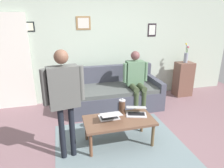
{
  "coord_description": "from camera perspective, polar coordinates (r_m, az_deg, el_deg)",
  "views": [
    {
      "loc": [
        0.94,
        2.56,
        2.02
      ],
      "look_at": [
        0.04,
        -0.85,
        0.8
      ],
      "focal_mm": 32.82,
      "sensor_mm": 36.0,
      "label": 1
    }
  ],
  "objects": [
    {
      "name": "ground_plane",
      "position": [
        3.4,
        4.52,
        -17.52
      ],
      "size": [
        7.68,
        7.68,
        0.0
      ],
      "primitive_type": "plane",
      "color": "#7E5D64"
    },
    {
      "name": "area_rug",
      "position": [
        3.44,
        2.37,
        -16.85
      ],
      "size": [
        2.03,
        1.79,
        0.01
      ],
      "primitive_type": "cube",
      "color": "slate",
      "rests_on": "ground_plane"
    },
    {
      "name": "back_wall",
      "position": [
        4.9,
        -3.63,
        11.17
      ],
      "size": [
        7.04,
        0.11,
        2.7
      ],
      "color": "#B3C4B1",
      "rests_on": "ground_plane"
    },
    {
      "name": "interior_door",
      "position": [
        4.88,
        -26.32,
        5.31
      ],
      "size": [
        0.82,
        0.09,
        2.05
      ],
      "color": "silver",
      "rests_on": "ground_plane"
    },
    {
      "name": "couch",
      "position": [
        4.61,
        0.72,
        -2.81
      ],
      "size": [
        1.99,
        0.94,
        0.88
      ],
      "color": "#434553",
      "rests_on": "ground_plane"
    },
    {
      "name": "coffee_table",
      "position": [
        3.32,
        1.95,
        -10.57
      ],
      "size": [
        1.11,
        0.56,
        0.43
      ],
      "color": "brown",
      "rests_on": "ground_plane"
    },
    {
      "name": "laptop_left",
      "position": [
        3.28,
        -0.65,
        -8.96
      ],
      "size": [
        0.33,
        0.38,
        0.15
      ],
      "color": "silver",
      "rests_on": "coffee_table"
    },
    {
      "name": "laptop_center",
      "position": [
        3.45,
        6.77,
        -7.76
      ],
      "size": [
        0.4,
        0.36,
        0.13
      ],
      "color": "silver",
      "rests_on": "coffee_table"
    },
    {
      "name": "french_press",
      "position": [
        3.43,
        2.82,
        -6.28
      ],
      "size": [
        0.13,
        0.11,
        0.27
      ],
      "color": "#4C3323",
      "rests_on": "coffee_table"
    },
    {
      "name": "side_shelf",
      "position": [
        5.54,
        19.23,
        1.32
      ],
      "size": [
        0.42,
        0.32,
        0.86
      ],
      "color": "brown",
      "rests_on": "ground_plane"
    },
    {
      "name": "flower_vase",
      "position": [
        5.4,
        19.92,
        7.29
      ],
      "size": [
        0.1,
        0.1,
        0.48
      ],
      "color": "#8E97A9",
      "rests_on": "side_shelf"
    },
    {
      "name": "person_standing",
      "position": [
        2.81,
        -13.24,
        -2.25
      ],
      "size": [
        0.57,
        0.24,
        1.6
      ],
      "color": "black",
      "rests_on": "ground_plane"
    },
    {
      "name": "person_seated",
      "position": [
        4.39,
        6.65,
        1.8
      ],
      "size": [
        0.55,
        0.51,
        1.28
      ],
      "color": "#39472D",
      "rests_on": "ground_plane"
    }
  ]
}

